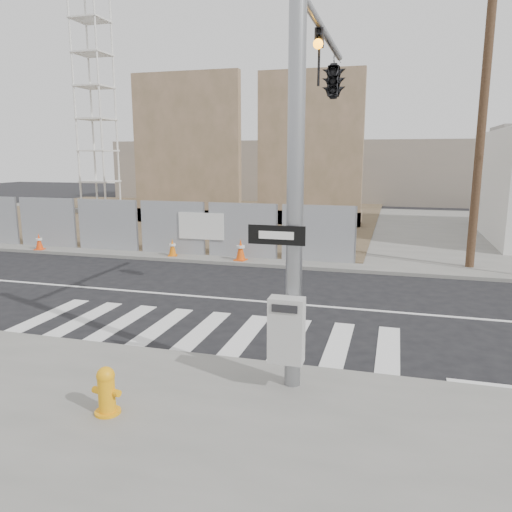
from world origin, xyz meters
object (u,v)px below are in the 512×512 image
(traffic_cone_c, at_px, (172,247))
(traffic_cone_b, at_px, (39,242))
(fire_hydrant, at_px, (106,391))
(crane_tower, at_px, (93,72))
(signal_pole, at_px, (323,106))
(traffic_cone_d, at_px, (241,250))

(traffic_cone_c, bearing_deg, traffic_cone_b, -177.18)
(fire_hydrant, relative_size, traffic_cone_b, 1.11)
(traffic_cone_b, bearing_deg, crane_tower, 112.66)
(signal_pole, xyz_separation_m, fire_hydrant, (-2.40, -4.42, -4.31))
(fire_hydrant, height_order, traffic_cone_b, fire_hydrant)
(crane_tower, relative_size, traffic_cone_d, 23.59)
(fire_hydrant, xyz_separation_m, traffic_cone_c, (-4.08, 10.96, -0.04))
(signal_pole, height_order, traffic_cone_b, signal_pole)
(crane_tower, height_order, fire_hydrant, crane_tower)
(signal_pole, bearing_deg, traffic_cone_c, 134.74)
(signal_pole, height_order, crane_tower, crane_tower)
(traffic_cone_c, xyz_separation_m, traffic_cone_d, (2.70, -0.08, 0.06))
(crane_tower, height_order, traffic_cone_c, crane_tower)
(fire_hydrant, distance_m, traffic_cone_c, 11.70)
(crane_tower, xyz_separation_m, traffic_cone_c, (11.01, -12.50, -8.59))
(traffic_cone_b, bearing_deg, fire_hydrant, -47.60)
(fire_hydrant, distance_m, traffic_cone_b, 14.47)
(traffic_cone_c, distance_m, traffic_cone_d, 2.71)
(traffic_cone_c, relative_size, traffic_cone_d, 0.84)
(signal_pole, bearing_deg, traffic_cone_b, 152.74)
(signal_pole, xyz_separation_m, traffic_cone_b, (-12.16, 6.27, -4.34))
(signal_pole, xyz_separation_m, crane_tower, (-17.49, 19.05, 4.24))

